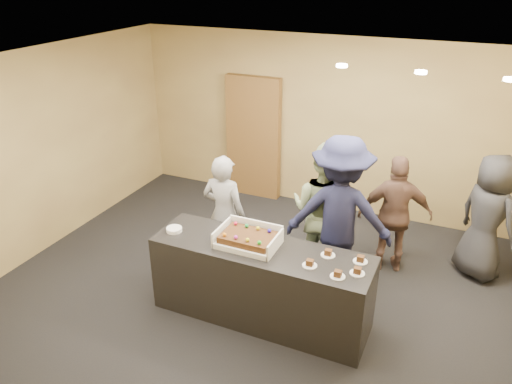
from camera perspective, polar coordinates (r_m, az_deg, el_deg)
room at (r=5.66m, az=-0.36°, el=0.74°), size 6.04×6.00×2.70m
serving_counter at (r=5.58m, az=0.57°, el=-10.37°), size 2.40×0.71×0.90m
storage_cabinet at (r=8.24m, az=-0.30°, el=6.23°), size 0.92×0.15×2.02m
cake_box at (r=5.38m, az=-0.82°, el=-5.55°), size 0.65×0.45×0.19m
sheet_cake at (r=5.33m, az=-0.93°, el=-5.18°), size 0.55×0.38×0.11m
plate_stack at (r=5.70m, az=-9.33°, el=-4.25°), size 0.18×0.18×0.04m
slice_a at (r=5.06m, az=6.16°, el=-8.15°), size 0.15×0.15×0.07m
slice_b at (r=5.25m, az=8.24°, el=-6.96°), size 0.15×0.15×0.07m
slice_c at (r=4.94m, az=9.32°, el=-9.31°), size 0.15×0.15×0.07m
slice_d at (r=5.20m, az=11.85°, el=-7.58°), size 0.15×0.15×0.07m
slice_e at (r=5.02m, az=11.51°, el=-8.90°), size 0.15×0.15×0.07m
person_server_grey at (r=6.25m, az=-3.65°, el=-2.58°), size 0.57×0.38×1.57m
person_sage_man at (r=6.17m, az=7.70°, el=-2.14°), size 0.95×0.79×1.76m
person_navy_man at (r=5.91m, az=9.53°, el=-2.61°), size 1.36×0.93×1.94m
person_brown_extra at (r=6.48m, az=15.60°, el=-2.54°), size 0.98×0.63×1.56m
person_dark_suit at (r=6.73m, az=24.91°, el=-2.66°), size 0.94×0.91×1.63m
ceiling_spotlights at (r=5.32m, az=18.33°, el=12.88°), size 1.72×0.12×0.03m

